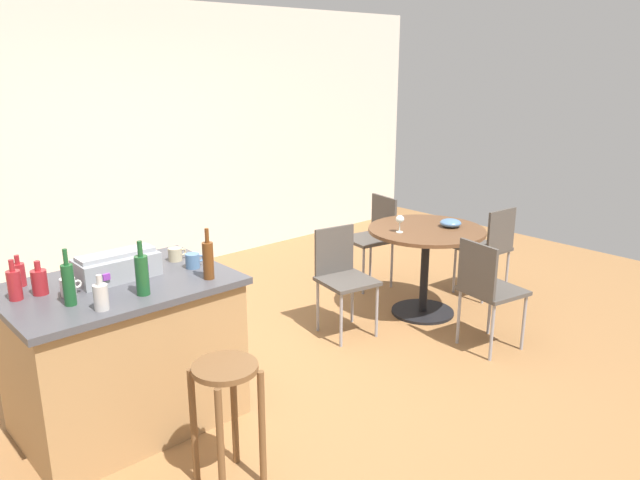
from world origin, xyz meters
TOP-DOWN VIEW (x-y plane):
  - ground_plane at (0.00, 0.00)m, footprint 8.80×8.80m
  - back_wall at (0.00, 2.77)m, footprint 8.00×0.10m
  - kitchen_island at (-1.19, 0.28)m, footprint 1.26×0.89m
  - wooden_stool at (-1.06, -0.62)m, footprint 0.33×0.33m
  - dining_table at (1.47, 0.14)m, footprint 0.98×0.98m
  - folding_chair_near at (1.26, -0.60)m, footprint 0.46×0.46m
  - folding_chair_far at (2.22, 0.01)m, footprint 0.43×0.43m
  - folding_chair_left at (1.67, 0.94)m, footprint 0.46×0.46m
  - folding_chair_right at (0.69, 0.35)m, footprint 0.46×0.46m
  - toolbox at (-1.15, 0.35)m, footprint 0.46×0.24m
  - bottle_0 at (-1.42, -0.05)m, footprint 0.08×0.08m
  - bottle_1 at (-1.57, 0.39)m, footprint 0.08×0.08m
  - bottle_2 at (-0.76, -0.01)m, footprint 0.06×0.06m
  - bottle_3 at (-1.51, 0.12)m, footprint 0.06×0.06m
  - bottle_4 at (-1.70, 0.39)m, footprint 0.07×0.07m
  - bottle_5 at (-1.16, 0.01)m, footprint 0.07×0.07m
  - bottle_6 at (-1.62, 0.60)m, footprint 0.07×0.07m
  - cup_0 at (-0.73, 0.42)m, footprint 0.12×0.09m
  - cup_1 at (-0.72, 0.22)m, footprint 0.12×0.09m
  - cup_2 at (-1.47, 0.26)m, footprint 0.12×0.08m
  - wine_glass at (1.21, 0.22)m, footprint 0.07×0.07m
  - serving_bowl at (1.66, 0.04)m, footprint 0.18×0.18m

SIDE VIEW (x-z plane):
  - ground_plane at x=0.00m, z-range 0.00..0.00m
  - kitchen_island at x=-1.19m, z-range 0.00..0.90m
  - wooden_stool at x=-1.06m, z-range 0.15..0.84m
  - folding_chair_right at x=0.69m, z-range 0.08..0.93m
  - folding_chair_far at x=2.22m, z-range 0.08..0.93m
  - folding_chair_near at x=1.26m, z-range 0.08..0.94m
  - folding_chair_left at x=1.67m, z-range 0.08..0.95m
  - dining_table at x=1.47m, z-range 0.20..0.97m
  - serving_bowl at x=1.66m, z-range 0.77..0.84m
  - wine_glass at x=1.21m, z-range 0.80..0.95m
  - cup_0 at x=-0.73m, z-range 0.90..0.98m
  - cup_1 at x=-0.72m, z-range 0.90..0.99m
  - cup_2 at x=-1.47m, z-range 0.90..1.00m
  - bottle_6 at x=-1.62m, z-range 0.88..1.06m
  - bottle_0 at x=-1.42m, z-range 0.88..1.07m
  - bottle_1 at x=-1.57m, z-range 0.88..1.07m
  - toolbox at x=-1.15m, z-range 0.90..1.06m
  - bottle_4 at x=-1.70m, z-range 0.87..1.10m
  - bottle_2 at x=-0.76m, z-range 0.87..1.17m
  - bottle_5 at x=-1.16m, z-range 0.87..1.17m
  - bottle_3 at x=-1.51m, z-range 0.87..1.17m
  - back_wall at x=0.00m, z-range 0.00..2.70m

